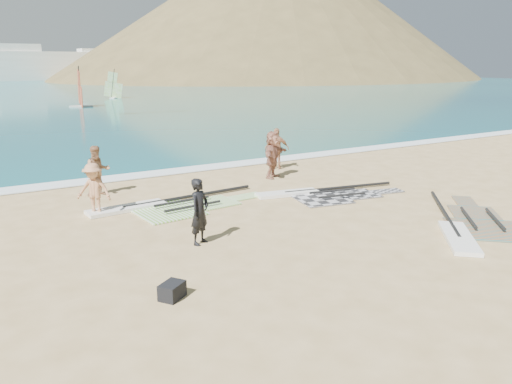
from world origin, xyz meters
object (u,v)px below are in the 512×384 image
rig_green (168,206)px  rig_grey (320,194)px  person_wetsuit (200,212)px  beachgoer_left (98,171)px  beachgoer_back (277,149)px  beachgoer_mid (94,190)px  rig_orange (469,225)px  gear_bag_near (172,291)px  beachgoer_right (273,155)px

rig_green → rig_grey: bearing=-19.7°
rig_green → person_wetsuit: size_ratio=3.46×
beachgoer_left → beachgoer_back: beachgoer_back is taller
beachgoer_left → beachgoer_back: (8.30, 0.57, 0.02)m
beachgoer_mid → beachgoer_back: (9.08, 3.13, 0.08)m
rig_green → beachgoer_back: (6.73, 3.43, 0.90)m
rig_grey → rig_orange: bearing=-63.2°
gear_bag_near → person_wetsuit: (1.91, 2.67, 0.74)m
rig_grey → beachgoer_mid: 8.00m
person_wetsuit → beachgoer_left: 6.70m
rig_green → beachgoer_left: bearing=114.2°
gear_bag_near → beachgoer_mid: 6.77m
rig_green → beachgoer_mid: bearing=168.2°
gear_bag_near → rig_grey: bearing=32.2°
beachgoer_right → beachgoer_left: bearing=139.8°
beachgoer_left → beachgoer_right: 7.17m
rig_orange → beachgoer_mid: size_ratio=3.11×
rig_green → gear_bag_near: gear_bag_near is taller
beachgoer_mid → rig_green: bearing=33.2°
person_wetsuit → gear_bag_near: bearing=-157.1°
beachgoer_left → beachgoer_back: size_ratio=0.98×
rig_grey → rig_green: bearing=175.7°
beachgoer_back → rig_green: bearing=63.0°
rig_orange → beachgoer_left: size_ratio=2.90×
rig_green → beachgoer_right: (5.55, 1.97, 0.95)m
rig_grey → beachgoer_mid: beachgoer_mid is taller
rig_orange → beachgoer_right: 8.81m
rig_orange → person_wetsuit: 8.05m
rig_grey → beachgoer_right: size_ratio=2.80×
beachgoer_mid → beachgoer_back: bearing=59.5°
rig_green → beachgoer_right: size_ratio=3.13×
rig_green → beachgoer_mid: (-2.35, 0.30, 0.81)m
beachgoer_back → beachgoer_right: (-1.19, -1.46, 0.06)m
beachgoer_back → beachgoer_right: beachgoer_right is taller
rig_orange → beachgoer_back: (-0.17, 10.11, 0.90)m
person_wetsuit → beachgoer_back: (7.30, 7.20, 0.04)m
rig_grey → person_wetsuit: bearing=-148.1°
rig_grey → person_wetsuit: size_ratio=3.10×
rig_orange → beachgoer_left: bearing=83.8°
beachgoer_back → rig_orange: bearing=127.0°
gear_bag_near → beachgoer_left: bearing=84.4°
gear_bag_near → beachgoer_left: beachgoer_left is taller
rig_orange → rig_grey: bearing=58.2°
rig_grey → rig_green: size_ratio=0.90×
beachgoer_left → person_wetsuit: bearing=-81.0°
rig_grey → beachgoer_back: 5.15m
rig_orange → beachgoer_back: bearing=43.2°
rig_green → person_wetsuit: person_wetsuit is taller
rig_grey → gear_bag_near: size_ratio=10.60×
rig_orange → rig_green: bearing=88.2°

